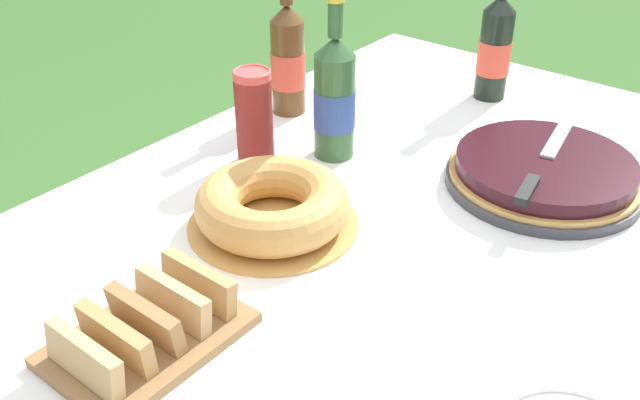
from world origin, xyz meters
TOP-DOWN VIEW (x-y plane):
  - garden_table at (0.00, 0.00)m, footprint 1.70×1.13m
  - tablecloth at (0.00, 0.00)m, footprint 1.71×1.14m
  - berry_tart at (0.30, -0.13)m, footprint 0.36×0.36m
  - serving_knife at (0.27, -0.13)m, footprint 0.37×0.09m
  - bundt_cake at (-0.11, 0.17)m, footprint 0.29×0.29m
  - cup_stack at (0.04, 0.35)m, footprint 0.07×0.07m
  - cider_bottle_green at (0.16, 0.25)m, footprint 0.08×0.08m
  - cider_bottle_amber at (0.26, 0.46)m, footprint 0.08×0.08m
  - juice_bottle_red at (0.62, 0.14)m, footprint 0.07×0.07m
  - bread_board at (-0.43, 0.11)m, footprint 0.26×0.18m

SIDE VIEW (x-z plane):
  - garden_table at x=0.00m, z-range 0.31..1.04m
  - tablecloth at x=0.00m, z-range 0.67..0.78m
  - bread_board at x=-0.43m, z-range 0.73..0.80m
  - berry_tart at x=0.30m, z-range 0.74..0.80m
  - bundt_cake at x=-0.11m, z-range 0.74..0.82m
  - serving_knife at x=0.27m, z-range 0.80..0.81m
  - cup_stack at x=0.04m, z-range 0.74..0.93m
  - juice_bottle_red at x=0.62m, z-range 0.70..1.02m
  - cider_bottle_green at x=0.16m, z-range 0.70..1.03m
  - cider_bottle_amber at x=0.26m, z-range 0.70..1.03m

